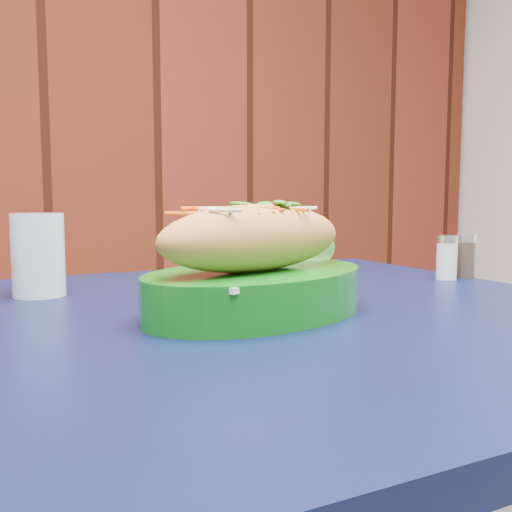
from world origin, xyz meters
TOP-DOWN VIEW (x-y plane):
  - cafe_table at (0.37, 1.54)m, footprint 0.87×0.87m
  - banh_mi_basket at (0.32, 1.52)m, footprint 0.32×0.25m
  - salad_plate at (0.52, 1.74)m, footprint 0.20×0.20m
  - water_glass at (0.13, 1.77)m, footprint 0.07×0.07m
  - salt_shaker at (0.72, 1.59)m, footprint 0.03×0.03m
  - pepper_shaker at (0.76, 1.59)m, footprint 0.03×0.03m

SIDE VIEW (x-z plane):
  - cafe_table at x=0.37m, z-range 0.29..1.04m
  - salt_shaker at x=0.72m, z-range 0.75..0.82m
  - pepper_shaker at x=0.76m, z-range 0.75..0.82m
  - salad_plate at x=0.52m, z-range 0.74..0.84m
  - banh_mi_basket at x=0.32m, z-range 0.74..0.87m
  - water_glass at x=0.13m, z-range 0.75..0.86m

